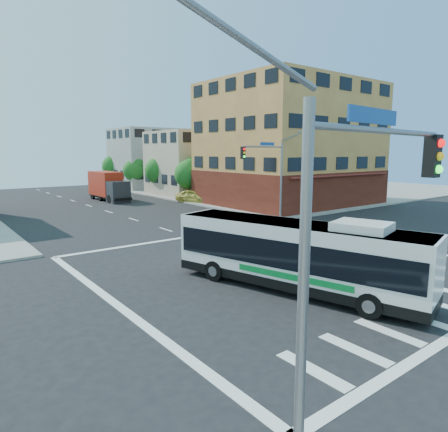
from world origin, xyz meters
TOP-DOWN VIEW (x-y plane):
  - ground at (0.00, 0.00)m, footprint 120.00×120.00m
  - sidewalk_ne at (35.00, 35.00)m, footprint 50.00×50.00m
  - corner_building_ne at (19.99, 18.48)m, footprint 18.10×15.44m
  - building_east_near at (16.98, 33.98)m, footprint 12.06×10.06m
  - building_east_far at (16.98, 47.98)m, footprint 12.06×10.06m
  - signal_mast_ne at (9.08, 10.62)m, footprint 7.91×1.13m
  - signal_mast_sw at (-9.08, -10.64)m, footprint 7.91×1.01m
  - street_tree_a at (11.90, 27.92)m, footprint 3.60×3.60m
  - street_tree_b at (11.90, 35.92)m, footprint 3.80×3.80m
  - street_tree_c at (11.90, 43.92)m, footprint 3.40×3.40m
  - street_tree_d at (11.90, 51.92)m, footprint 4.00×4.00m
  - transit_bus at (-2.40, -3.07)m, footprint 5.50×11.82m
  - box_truck at (3.78, 34.36)m, footprint 2.58×8.14m
  - parked_car at (11.18, 25.84)m, footprint 3.47×5.16m

SIDE VIEW (x-z plane):
  - ground at x=0.00m, z-range 0.00..0.00m
  - sidewalk_ne at x=35.00m, z-range 0.00..0.15m
  - parked_car at x=11.18m, z-range 0.00..1.63m
  - transit_bus at x=-2.40m, z-range -0.04..3.39m
  - box_truck at x=3.78m, z-range -0.05..3.58m
  - street_tree_c at x=11.90m, z-range 0.82..6.11m
  - street_tree_a at x=11.90m, z-range 0.83..6.35m
  - street_tree_b at x=11.90m, z-range 0.85..6.65m
  - street_tree_d at x=11.90m, z-range 0.87..6.90m
  - building_east_near at x=16.98m, z-range 0.01..9.01m
  - signal_mast_ne at x=9.08m, z-range 0.95..9.02m
  - signal_mast_sw at x=-9.08m, z-range 0.95..9.02m
  - building_east_far at x=16.98m, z-range 0.01..10.01m
  - corner_building_ne at x=19.99m, z-range -1.11..12.89m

